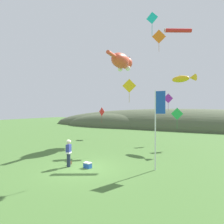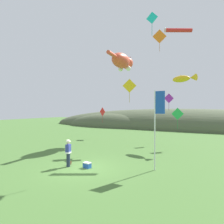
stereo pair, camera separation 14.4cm
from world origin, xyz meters
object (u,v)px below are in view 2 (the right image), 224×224
festival_attendant (68,152)px  kite_fish_windsock (184,79)px  festival_banner_pole (157,118)px  kite_diamond_orange (160,37)px  kite_diamond_red (102,112)px  kite_giant_cat (122,62)px  kite_diamond_violet (169,98)px  kite_diamond_gold (129,86)px  kite_diamond_teal (152,18)px  kite_tube_streamer (178,30)px  picnic_cooler (87,165)px  kite_diamond_green (178,114)px  kite_spool (70,163)px

festival_attendant → kite_fish_windsock: size_ratio=0.68×
festival_banner_pole → kite_diamond_orange: size_ratio=2.03×
kite_diamond_red → kite_giant_cat: bearing=-23.7°
kite_diamond_violet → kite_diamond_gold: bearing=-109.4°
kite_diamond_red → kite_diamond_violet: (8.52, 0.57, 1.57)m
festival_attendant → kite_fish_windsock: kite_fish_windsock is taller
kite_diamond_teal → kite_diamond_violet: bearing=94.4°
festival_banner_pole → kite_diamond_violet: size_ratio=2.46×
kite_tube_streamer → kite_diamond_orange: bearing=131.2°
kite_diamond_red → kite_diamond_teal: (9.16, -7.66, 7.24)m
picnic_cooler → kite_diamond_red: 13.86m
picnic_cooler → kite_diamond_green: (3.83, 9.52, 3.15)m
kite_diamond_gold → kite_diamond_green: (3.69, 3.14, -2.60)m
kite_diamond_teal → kite_diamond_green: bearing=80.3°
kite_giant_cat → kite_spool: bearing=-84.3°
festival_attendant → kite_diamond_violet: size_ratio=0.88×
picnic_cooler → kite_tube_streamer: (3.98, 8.71, 10.92)m
kite_diamond_green → kite_diamond_teal: (-0.90, -5.24, 7.35)m
festival_attendant → festival_banner_pole: bearing=21.0°
kite_diamond_violet → festival_attendant: bearing=-105.3°
kite_tube_streamer → kite_diamond_teal: (-1.05, -4.44, -0.42)m
picnic_cooler → kite_diamond_green: size_ratio=0.25×
kite_fish_windsock → kite_diamond_gold: (-4.06, -4.23, -0.95)m
kite_tube_streamer → kite_spool: bearing=-122.2°
festival_attendant → festival_banner_pole: (5.36, 2.05, 2.30)m
kite_tube_streamer → picnic_cooler: bearing=-114.6°
kite_fish_windsock → kite_diamond_violet: bearing=135.0°
festival_attendant → kite_diamond_teal: (4.18, 4.67, 9.73)m
kite_giant_cat → kite_diamond_gold: 5.82m
kite_fish_windsock → kite_diamond_green: 3.73m
festival_attendant → kite_diamond_violet: 13.98m
kite_tube_streamer → kite_diamond_teal: 4.58m
kite_fish_windsock → kite_diamond_red: (-10.43, 1.33, -3.43)m
kite_tube_streamer → kite_diamond_violet: size_ratio=1.18×
festival_banner_pole → kite_diamond_violet: (-1.82, 10.85, 1.76)m
picnic_cooler → kite_fish_windsock: kite_fish_windsock is taller
kite_giant_cat → kite_diamond_red: size_ratio=3.01×
kite_diamond_gold → kite_diamond_teal: size_ratio=1.20×
kite_diamond_gold → kite_diamond_teal: (2.79, -2.10, 4.75)m
kite_diamond_red → kite_diamond_violet: size_ratio=1.03×
picnic_cooler → kite_diamond_red: kite_diamond_red is taller
festival_banner_pole → kite_diamond_gold: 6.72m
kite_spool → kite_giant_cat: 13.81m
kite_tube_streamer → kite_diamond_red: 13.17m
kite_tube_streamer → kite_diamond_green: 7.81m
picnic_cooler → kite_diamond_orange: (1.44, 11.62, 11.71)m
kite_spool → kite_tube_streamer: kite_tube_streamer is taller
kite_giant_cat → kite_tube_streamer: 6.94m
kite_spool → kite_diamond_gold: 8.75m
kite_diamond_violet → kite_diamond_teal: size_ratio=1.11×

